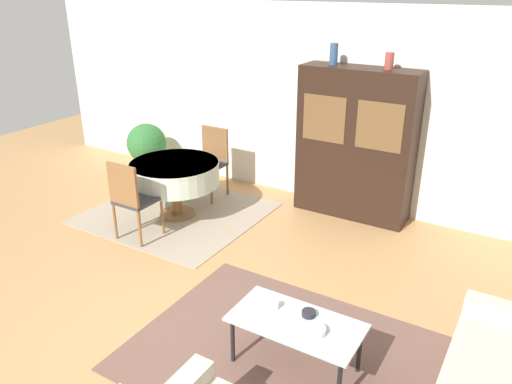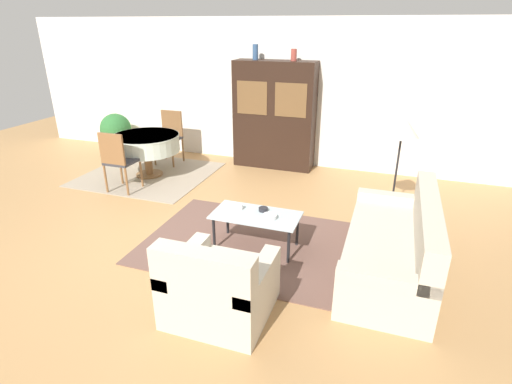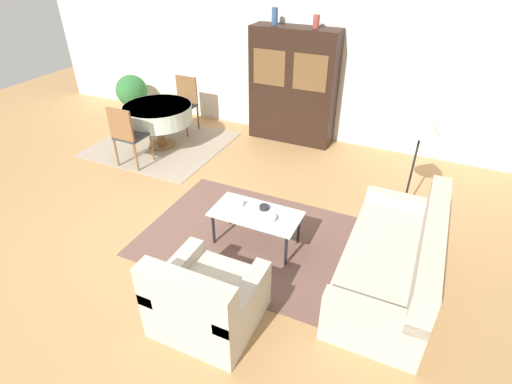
# 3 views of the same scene
# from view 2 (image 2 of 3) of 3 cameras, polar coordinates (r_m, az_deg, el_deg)

# --- Properties ---
(ground_plane) EXTENTS (14.00, 14.00, 0.00)m
(ground_plane) POSITION_cam_2_polar(r_m,az_deg,el_deg) (5.29, -13.92, -7.01)
(ground_plane) COLOR tan
(wall_back) EXTENTS (10.00, 0.06, 2.70)m
(wall_back) POSITION_cam_2_polar(r_m,az_deg,el_deg) (7.96, -0.54, 14.09)
(wall_back) COLOR silver
(wall_back) RESTS_ON ground_plane
(area_rug) EXTENTS (2.67, 1.95, 0.01)m
(area_rug) POSITION_cam_2_polar(r_m,az_deg,el_deg) (5.12, -0.58, -7.30)
(area_rug) COLOR brown
(area_rug) RESTS_ON ground_plane
(dining_rug) EXTENTS (2.22, 2.06, 0.01)m
(dining_rug) POSITION_cam_2_polar(r_m,az_deg,el_deg) (7.65, -15.10, 2.47)
(dining_rug) COLOR gray
(dining_rug) RESTS_ON ground_plane
(couch) EXTENTS (0.89, 2.02, 0.89)m
(couch) POSITION_cam_2_polar(r_m,az_deg,el_deg) (4.66, 19.13, -7.58)
(couch) COLOR beige
(couch) RESTS_ON ground_plane
(armchair) EXTENTS (0.92, 0.88, 0.86)m
(armchair) POSITION_cam_2_polar(r_m,az_deg,el_deg) (3.84, -5.39, -13.45)
(armchair) COLOR beige
(armchair) RESTS_ON ground_plane
(coffee_table) EXTENTS (1.06, 0.54, 0.45)m
(coffee_table) POSITION_cam_2_polar(r_m,az_deg,el_deg) (4.84, 0.00, -3.71)
(coffee_table) COLOR black
(coffee_table) RESTS_ON area_rug
(display_cabinet) EXTENTS (1.51, 0.47, 1.97)m
(display_cabinet) POSITION_cam_2_polar(r_m,az_deg,el_deg) (7.60, 2.64, 10.85)
(display_cabinet) COLOR black
(display_cabinet) RESTS_ON ground_plane
(dining_table) EXTENTS (1.18, 1.18, 0.75)m
(dining_table) POSITION_cam_2_polar(r_m,az_deg,el_deg) (7.41, -15.41, 6.70)
(dining_table) COLOR brown
(dining_table) RESTS_ON dining_rug
(dining_chair_near) EXTENTS (0.44, 0.44, 1.01)m
(dining_chair_near) POSITION_cam_2_polar(r_m,az_deg,el_deg) (6.80, -19.14, 4.58)
(dining_chair_near) COLOR brown
(dining_chair_near) RESTS_ON dining_rug
(dining_chair_far) EXTENTS (0.44, 0.44, 1.01)m
(dining_chair_far) POSITION_cam_2_polar(r_m,az_deg,el_deg) (8.08, -12.21, 8.13)
(dining_chair_far) COLOR brown
(dining_chair_far) RESTS_ON dining_rug
(floor_lamp) EXTENTS (0.44, 0.44, 1.49)m
(floor_lamp) POSITION_cam_2_polar(r_m,az_deg,el_deg) (5.61, 20.17, 8.27)
(floor_lamp) COLOR black
(floor_lamp) RESTS_ON ground_plane
(cup) EXTENTS (0.08, 0.08, 0.07)m
(cup) POSITION_cam_2_polar(r_m,az_deg,el_deg) (4.93, -2.31, -2.15)
(cup) COLOR white
(cup) RESTS_ON coffee_table
(bowl) EXTENTS (0.16, 0.16, 0.06)m
(bowl) POSITION_cam_2_polar(r_m,az_deg,el_deg) (4.71, 1.98, -3.53)
(bowl) COLOR white
(bowl) RESTS_ON coffee_table
(bowl_small) EXTENTS (0.11, 0.11, 0.04)m
(bowl_small) POSITION_cam_2_polar(r_m,az_deg,el_deg) (4.90, 1.05, -2.49)
(bowl_small) COLOR #232328
(bowl_small) RESTS_ON coffee_table
(vase_tall) EXTENTS (0.10, 0.10, 0.27)m
(vase_tall) POSITION_cam_2_polar(r_m,az_deg,el_deg) (7.56, -0.09, 19.37)
(vase_tall) COLOR #33517A
(vase_tall) RESTS_ON display_cabinet
(vase_short) EXTENTS (0.10, 0.10, 0.20)m
(vase_short) POSITION_cam_2_polar(r_m,az_deg,el_deg) (7.36, 5.42, 18.92)
(vase_short) COLOR #9E4238
(vase_short) RESTS_ON display_cabinet
(potted_plant) EXTENTS (0.64, 0.64, 0.84)m
(potted_plant) POSITION_cam_2_polar(r_m,az_deg,el_deg) (9.05, -19.37, 8.29)
(potted_plant) COLOR beige
(potted_plant) RESTS_ON ground_plane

